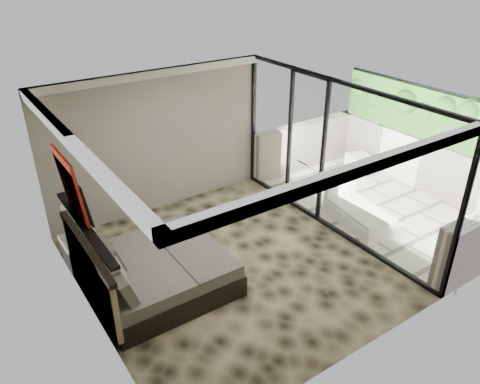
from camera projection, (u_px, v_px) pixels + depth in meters
floor at (229, 266)px, 7.83m from camera, size 5.00×5.00×0.00m
ceiling at (227, 105)px, 6.53m from camera, size 4.50×5.00×0.02m
back_wall at (158, 142)px, 9.00m from camera, size 4.50×0.02×2.80m
left_wall at (84, 238)px, 6.06m from camera, size 0.02×5.00×2.80m
glass_wall at (335, 159)px, 8.29m from camera, size 0.08×5.00×2.80m
terrace_slab at (380, 207)px, 9.72m from camera, size 3.00×5.00×0.12m
parapet_far at (426, 165)px, 10.11m from camera, size 0.30×5.00×1.10m
foliage_hedge at (436, 116)px, 9.60m from camera, size 0.36×4.60×1.10m
picture_ledge at (85, 227)px, 6.12m from camera, size 0.12×2.20×0.05m
bed at (153, 271)px, 7.17m from camera, size 2.07×2.00×1.14m
nightstand at (82, 250)px, 7.75m from camera, size 0.63×0.63×0.58m
table_lamp at (73, 218)px, 7.46m from camera, size 0.33×0.33×0.60m
abstract_canvas at (70, 185)px, 6.13m from camera, size 0.13×0.90×0.90m
framed_print at (81, 201)px, 6.07m from camera, size 0.11×0.50×0.60m
ottoman at (358, 164)px, 10.89m from camera, size 0.60×0.60×0.48m
lounger at (358, 214)px, 9.02m from camera, size 0.93×1.53×0.56m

